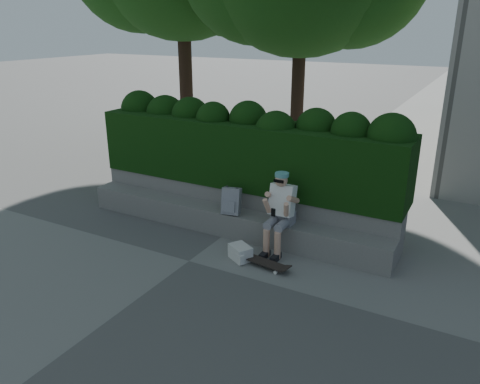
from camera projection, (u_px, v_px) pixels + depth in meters
The scene contains 8 objects.
ground at pixel (189, 261), 7.62m from camera, with size 80.00×80.00×0.00m, color slate.
bench_ledge at pixel (227, 221), 8.57m from camera, with size 6.00×0.45×0.45m, color gray.
planter_wall at pixel (240, 206), 8.91m from camera, with size 6.00×0.50×0.75m, color gray.
hedge at pixel (246, 153), 8.76m from camera, with size 6.00×1.00×1.20m, color black.
person at pixel (281, 209), 7.73m from camera, with size 0.40×0.76×1.38m.
skateboard at pixel (263, 262), 7.43m from camera, with size 0.87×0.33×0.09m.
backpack_plaid at pixel (231, 201), 8.26m from camera, with size 0.32×0.17×0.47m, color #A5A4A8.
backpack_ground at pixel (240, 253), 7.64m from camera, with size 0.37×0.26×0.24m, color beige.
Camera 1 is at (4.00, -5.53, 3.66)m, focal length 35.00 mm.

